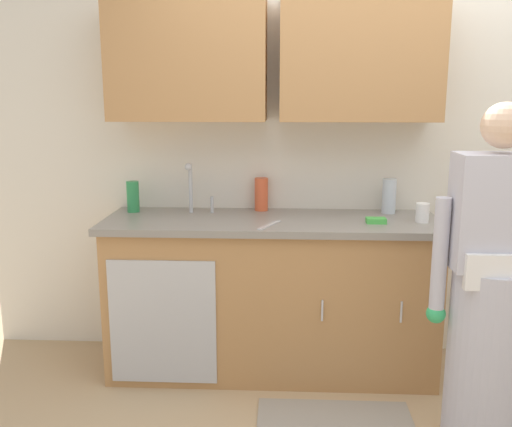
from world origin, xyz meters
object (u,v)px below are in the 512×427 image
(sink, at_px, (194,220))
(bottle_water_tall, at_px, (133,197))
(cup_by_sink, at_px, (422,213))
(sponge, at_px, (376,221))
(knife_on_counter, at_px, (269,225))
(bottle_soap, at_px, (389,196))
(person_at_sink, at_px, (488,308))
(bottle_dish_liquid, at_px, (261,194))

(sink, xyz_separation_m, bottle_water_tall, (-0.40, 0.14, 0.11))
(cup_by_sink, relative_size, sponge, 1.00)
(bottle_water_tall, height_order, cup_by_sink, bottle_water_tall)
(knife_on_counter, bearing_deg, bottle_water_tall, -85.68)
(bottle_soap, bearing_deg, sink, -171.22)
(bottle_water_tall, xyz_separation_m, sponge, (1.45, -0.24, -0.08))
(person_at_sink, xyz_separation_m, sponge, (-0.42, 0.64, 0.26))
(bottle_soap, xyz_separation_m, cup_by_sink, (0.15, -0.25, -0.05))
(sink, relative_size, bottle_dish_liquid, 2.45)
(knife_on_counter, bearing_deg, person_at_sink, 87.51)
(person_at_sink, relative_size, knife_on_counter, 6.75)
(person_at_sink, distance_m, knife_on_counter, 1.19)
(sink, distance_m, bottle_water_tall, 0.44)
(sink, relative_size, cup_by_sink, 4.55)
(sink, xyz_separation_m, cup_by_sink, (1.32, -0.06, 0.07))
(sink, bearing_deg, bottle_dish_liquid, 30.27)
(person_at_sink, distance_m, bottle_water_tall, 2.10)
(cup_by_sink, height_order, knife_on_counter, cup_by_sink)
(sink, bearing_deg, bottle_soap, 8.78)
(bottle_soap, distance_m, bottle_water_tall, 1.57)
(sink, relative_size, bottle_water_tall, 2.62)
(cup_by_sink, bearing_deg, bottle_dish_liquid, 162.48)
(bottle_dish_liquid, xyz_separation_m, knife_on_counter, (0.06, -0.42, -0.10))
(bottle_soap, height_order, bottle_dish_liquid, bottle_soap)
(bottle_soap, relative_size, bottle_water_tall, 1.11)
(sink, height_order, bottle_dish_liquid, sink)
(person_at_sink, bearing_deg, sponge, 123.35)
(bottle_soap, bearing_deg, sponge, -112.87)
(sink, xyz_separation_m, person_at_sink, (1.47, -0.74, -0.23))
(bottle_soap, height_order, knife_on_counter, bottle_soap)
(cup_by_sink, distance_m, knife_on_counter, 0.88)
(bottle_water_tall, relative_size, knife_on_counter, 0.79)
(sink, distance_m, sponge, 1.06)
(sink, distance_m, knife_on_counter, 0.49)
(knife_on_counter, bearing_deg, bottle_soap, 143.12)
(sink, height_order, bottle_water_tall, sink)
(bottle_soap, height_order, cup_by_sink, bottle_soap)
(person_at_sink, xyz_separation_m, bottle_dish_liquid, (-1.08, 0.97, 0.35))
(person_at_sink, relative_size, cup_by_sink, 14.74)
(bottle_water_tall, xyz_separation_m, cup_by_sink, (1.72, -0.21, -0.04))
(knife_on_counter, bearing_deg, cup_by_sink, 124.13)
(bottle_water_tall, bearing_deg, sponge, -9.58)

